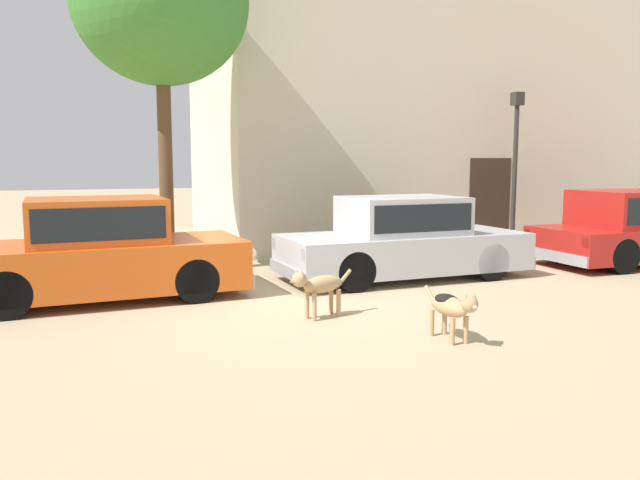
% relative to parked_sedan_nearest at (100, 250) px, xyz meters
% --- Properties ---
extents(ground_plane, '(80.00, 80.00, 0.00)m').
position_rel_parked_sedan_nearest_xyz_m(ground_plane, '(2.68, -1.39, -0.74)').
color(ground_plane, tan).
extents(parked_sedan_nearest, '(4.35, 2.04, 1.50)m').
position_rel_parked_sedan_nearest_xyz_m(parked_sedan_nearest, '(0.00, 0.00, 0.00)').
color(parked_sedan_nearest, '#D15619').
rests_on(parked_sedan_nearest, ground_plane).
extents(parked_sedan_second, '(4.47, 1.87, 1.43)m').
position_rel_parked_sedan_nearest_xyz_m(parked_sedan_second, '(4.98, 0.04, -0.03)').
color(parked_sedan_second, '#B2B5BA').
rests_on(parked_sedan_second, ground_plane).
extents(parked_sedan_third, '(4.42, 1.87, 1.46)m').
position_rel_parked_sedan_nearest_xyz_m(parked_sedan_third, '(10.10, -0.08, -0.00)').
color(parked_sedan_third, '#AD1E19').
rests_on(parked_sedan_third, ground_plane).
extents(apartment_block, '(16.86, 6.59, 9.55)m').
position_rel_parked_sedan_nearest_xyz_m(apartment_block, '(11.13, 6.08, 4.04)').
color(apartment_block, beige).
rests_on(apartment_block, ground_plane).
extents(stray_dog_spotted, '(0.27, 1.04, 0.62)m').
position_rel_parked_sedan_nearest_xyz_m(stray_dog_spotted, '(3.73, -3.62, -0.33)').
color(stray_dog_spotted, tan).
rests_on(stray_dog_spotted, ground_plane).
extents(stray_dog_tan, '(0.98, 0.41, 0.68)m').
position_rel_parked_sedan_nearest_xyz_m(stray_dog_tan, '(2.64, -2.15, -0.30)').
color(stray_dog_tan, tan).
rests_on(stray_dog_tan, ground_plane).
extents(street_lamp, '(0.22, 0.22, 3.52)m').
position_rel_parked_sedan_nearest_xyz_m(street_lamp, '(8.74, 2.08, 1.54)').
color(street_lamp, '#2D2B28').
rests_on(street_lamp, ground_plane).
extents(acacia_tree_left, '(3.05, 2.74, 6.23)m').
position_rel_parked_sedan_nearest_xyz_m(acacia_tree_left, '(1.17, 1.84, 4.02)').
color(acacia_tree_left, brown).
rests_on(acacia_tree_left, ground_plane).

